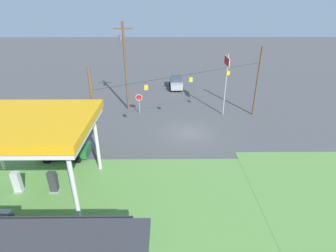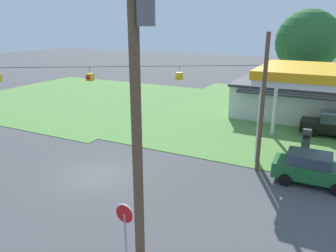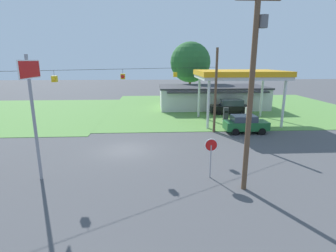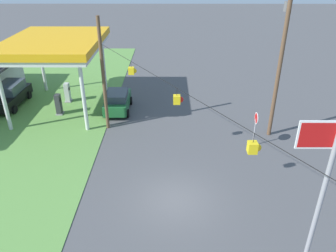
% 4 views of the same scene
% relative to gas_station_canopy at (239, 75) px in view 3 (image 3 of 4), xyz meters
% --- Properties ---
extents(ground_plane, '(160.00, 160.00, 0.00)m').
position_rel_gas_station_canopy_xyz_m(ground_plane, '(-11.99, -9.38, -5.42)').
color(ground_plane, '#4C4C4F').
extents(grass_verge_station_corner, '(36.00, 28.00, 0.04)m').
position_rel_gas_station_canopy_xyz_m(grass_verge_station_corner, '(2.00, 9.75, -5.40)').
color(grass_verge_station_corner, '#5B8E42').
rests_on(grass_verge_station_corner, ground).
extents(grass_verge_opposite_corner, '(24.00, 24.00, 0.04)m').
position_rel_gas_station_canopy_xyz_m(grass_verge_opposite_corner, '(-27.99, 6.62, -5.40)').
color(grass_verge_opposite_corner, '#5B8E42').
rests_on(grass_verge_opposite_corner, ground).
extents(gas_station_canopy, '(9.44, 7.18, 5.94)m').
position_rel_gas_station_canopy_xyz_m(gas_station_canopy, '(0.00, 0.00, 0.00)').
color(gas_station_canopy, silver).
rests_on(gas_station_canopy, ground).
extents(gas_station_store, '(15.93, 8.15, 3.29)m').
position_rel_gas_station_canopy_xyz_m(gas_station_store, '(-0.84, 9.72, -3.76)').
color(gas_station_store, silver).
rests_on(gas_station_store, ground).
extents(fuel_pump_near, '(0.71, 0.56, 1.73)m').
position_rel_gas_station_canopy_xyz_m(fuel_pump_near, '(-1.31, -0.00, -4.59)').
color(fuel_pump_near, gray).
rests_on(fuel_pump_near, ground).
extents(fuel_pump_far, '(0.71, 0.56, 1.73)m').
position_rel_gas_station_canopy_xyz_m(fuel_pump_far, '(1.31, -0.00, -4.59)').
color(fuel_pump_far, gray).
rests_on(fuel_pump_far, ground).
extents(car_at_pumps_front, '(4.24, 2.14, 1.76)m').
position_rel_gas_station_canopy_xyz_m(car_at_pumps_front, '(-0.61, -4.72, -4.50)').
color(car_at_pumps_front, '#1E602D').
rests_on(car_at_pumps_front, ground).
extents(car_at_pumps_rear, '(5.11, 2.15, 1.97)m').
position_rel_gas_station_canopy_xyz_m(car_at_pumps_rear, '(0.53, 4.71, -4.42)').
color(car_at_pumps_rear, black).
rests_on(car_at_pumps_rear, ground).
extents(stop_sign_roadside, '(0.80, 0.08, 2.50)m').
position_rel_gas_station_canopy_xyz_m(stop_sign_roadside, '(-6.27, -14.80, -3.60)').
color(stop_sign_roadside, '#99999E').
rests_on(stop_sign_roadside, ground).
extents(stop_sign_overhead, '(0.22, 2.57, 7.37)m').
position_rel_gas_station_canopy_xyz_m(stop_sign_overhead, '(-16.55, -14.43, -0.11)').
color(stop_sign_overhead, gray).
rests_on(stop_sign_overhead, ground).
extents(utility_pole_main, '(2.20, 0.44, 10.67)m').
position_rel_gas_station_canopy_xyz_m(utility_pole_main, '(-4.63, -16.34, 0.53)').
color(utility_pole_main, brown).
rests_on(utility_pole_main, ground).
extents(signal_span_gantry, '(16.88, 10.24, 8.22)m').
position_rel_gas_station_canopy_xyz_m(signal_span_gantry, '(-11.99, -9.39, -1.00)').
color(signal_span_gantry, brown).
rests_on(signal_span_gantry, ground).
extents(tree_behind_station, '(6.95, 6.95, 10.22)m').
position_rel_gas_station_canopy_xyz_m(tree_behind_station, '(-3.27, 16.99, 1.31)').
color(tree_behind_station, '#4C3828').
rests_on(tree_behind_station, ground).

